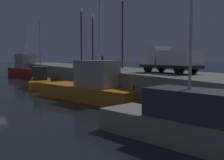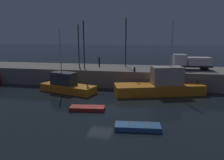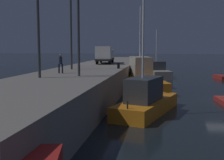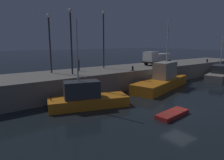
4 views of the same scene
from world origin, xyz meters
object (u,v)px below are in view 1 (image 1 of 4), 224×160
Objects in this scene: lamp_post_east at (81,33)px; lamp_post_central at (122,28)px; dockworker at (102,60)px; bollard_east at (95,67)px; fishing_boat_white at (41,80)px; bollard_central at (32,62)px; utility_truck at (169,59)px; fishing_boat_orange at (91,88)px; lamp_post_west at (93,36)px; fishing_trawler_red at (27,69)px; fishing_boat_blue at (195,125)px.

lamp_post_east is 0.93× the size of lamp_post_central.
bollard_east is at bearing -33.37° from dockworker.
fishing_boat_white reaches higher than bollard_east.
fishing_boat_white reaches higher than dockworker.
lamp_post_east is 13.91× the size of bollard_central.
lamp_post_east is 1.31× the size of utility_truck.
lamp_post_west is at bearing 154.01° from fishing_boat_orange.
lamp_post_east is 4.61m from dockworker.
fishing_boat_orange is 1.47× the size of lamp_post_central.
utility_truck is at bearing 20.25° from bollard_east.
lamp_post_central is 5.90m from dockworker.
dockworker is (-9.97, 6.31, 2.36)m from fishing_boat_orange.
lamp_post_west is at bearing 95.57° from fishing_boat_white.
fishing_trawler_red reaches higher than fishing_boat_orange.
bollard_central is (-21.39, -4.30, -0.67)m from dockworker.
lamp_post_central reaches higher than dockworker.
bollard_east reaches higher than bollard_central.
lamp_post_west is at bearing 17.07° from fishing_trawler_red.
lamp_post_central is at bearing 0.54° from lamp_post_west.
bollard_central is (-31.36, 2.01, 1.69)m from fishing_boat_orange.
bollard_east is at bearing 0.39° from bollard_central.
bollard_east is at bearing 168.88° from fishing_boat_blue.
lamp_post_west is at bearing -179.46° from lamp_post_central.
fishing_boat_orange is 2.06× the size of utility_truck.
fishing_boat_blue is 18.13m from bollard_east.
lamp_post_central is 10.80m from utility_truck.
utility_truck is (10.06, -1.49, -3.63)m from lamp_post_central.
fishing_boat_orange is at bearing -130.74° from utility_truck.
lamp_post_east is at bearing -157.73° from lamp_post_central.
fishing_trawler_red reaches higher than lamp_post_east.
lamp_post_west is at bearing 124.78° from lamp_post_east.
fishing_trawler_red is 22.08m from dockworker.
fishing_boat_blue is at bearing -3.14° from fishing_trawler_red.
fishing_boat_blue is 0.87× the size of fishing_boat_orange.
fishing_boat_blue is at bearing -5.24° from fishing_boat_orange.
lamp_post_central reaches higher than fishing_trawler_red.
bollard_east is at bearing -24.19° from lamp_post_west.
utility_truck is at bearing 20.31° from fishing_boat_white.
fishing_trawler_red is 36.16m from utility_truck.
fishing_trawler_red is at bearing -177.95° from bollard_east.
fishing_boat_white is at bearing -111.10° from dockworker.
fishing_boat_blue is 1.45× the size of lamp_post_west.
lamp_post_east reaches higher than dockworker.
lamp_post_central is at bearing 12.07° from fishing_trawler_red.
lamp_post_east reaches higher than fishing_boat_white.
fishing_boat_orange is 13.92m from lamp_post_east.
lamp_post_east is at bearing -176.15° from utility_truck.
lamp_post_central is at bearing 10.36° from bollard_central.
fishing_boat_white is 18.86m from bollard_central.
bollard_central is (-25.81, -4.72, -4.55)m from lamp_post_central.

